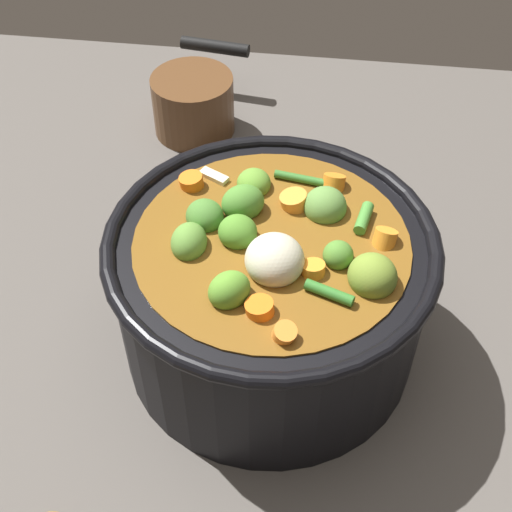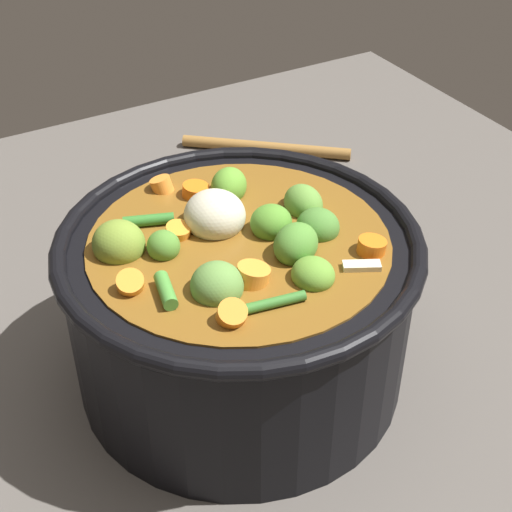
% 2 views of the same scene
% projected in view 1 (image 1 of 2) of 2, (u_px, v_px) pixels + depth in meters
% --- Properties ---
extents(ground_plane, '(1.10, 1.10, 0.00)m').
position_uv_depth(ground_plane, '(269.00, 341.00, 0.72)').
color(ground_plane, '#514C47').
extents(cooking_pot, '(0.30, 0.30, 0.18)m').
position_uv_depth(cooking_pot, '(271.00, 290.00, 0.66)').
color(cooking_pot, black).
rests_on(cooking_pot, ground_plane).
extents(small_saucepan, '(0.17, 0.12, 0.08)m').
position_uv_depth(small_saucepan, '(194.00, 103.00, 0.94)').
color(small_saucepan, brown).
rests_on(small_saucepan, ground_plane).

